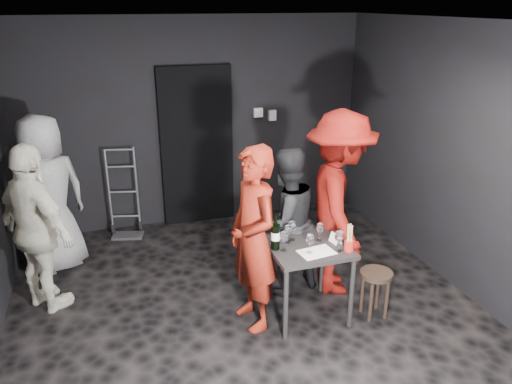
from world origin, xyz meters
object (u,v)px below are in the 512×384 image
object	(u,v)px
server_red	(253,226)
bystander_grey	(45,181)
bystander_cream	(35,220)
man_maroon	(340,181)
wine_bottle	(276,236)
breadstick_cup	(350,238)
hand_truck	(126,219)
woman_black	(285,220)
tasting_table	(307,253)
stool	(376,282)

from	to	relation	value
server_red	bystander_grey	size ratio (longest dim) A/B	0.95
server_red	bystander_cream	size ratio (longest dim) A/B	1.06
man_maroon	wine_bottle	bearing A→B (deg)	127.96
bystander_grey	breadstick_cup	bearing A→B (deg)	114.13
hand_truck	wine_bottle	world-z (taller)	hand_truck
woman_black	wine_bottle	xyz separation A→B (m)	(-0.28, -0.48, 0.09)
tasting_table	bystander_grey	xyz separation A→B (m)	(-2.33, 1.66, 0.39)
hand_truck	bystander_grey	distance (m)	1.34
hand_truck	tasting_table	xyz separation A→B (m)	(1.53, -2.33, 0.44)
tasting_table	server_red	distance (m)	0.61
tasting_table	server_red	bearing A→B (deg)	177.28
woman_black	bystander_cream	bearing A→B (deg)	-25.24
server_red	man_maroon	world-z (taller)	man_maroon
hand_truck	breadstick_cup	distance (m)	3.22
bystander_cream	breadstick_cup	distance (m)	2.90
tasting_table	woman_black	size ratio (longest dim) A/B	0.48
server_red	breadstick_cup	bearing A→B (deg)	61.90
server_red	wine_bottle	xyz separation A→B (m)	(0.20, -0.02, -0.11)
server_red	breadstick_cup	world-z (taller)	server_red
bystander_cream	bystander_grey	world-z (taller)	bystander_grey
bystander_grey	wine_bottle	bearing A→B (deg)	110.41
woman_black	wine_bottle	bearing A→B (deg)	44.14
bystander_cream	bystander_grey	bearing A→B (deg)	-42.95
server_red	bystander_cream	world-z (taller)	server_red
stool	hand_truck	bearing A→B (deg)	130.17
breadstick_cup	wine_bottle	bearing A→B (deg)	159.33
server_red	bystander_cream	bearing A→B (deg)	-124.89
hand_truck	man_maroon	size ratio (longest dim) A/B	0.48
hand_truck	wine_bottle	size ratio (longest dim) A/B	3.44
server_red	bystander_grey	world-z (taller)	bystander_grey
tasting_table	breadstick_cup	xyz separation A→B (m)	(0.31, -0.23, 0.22)
bystander_grey	breadstick_cup	size ratio (longest dim) A/B	7.61
stool	woman_black	world-z (taller)	woman_black
bystander_cream	bystander_grey	xyz separation A→B (m)	(0.05, 0.79, 0.11)
server_red	man_maroon	bearing A→B (deg)	97.99
woman_black	breadstick_cup	xyz separation A→B (m)	(0.34, -0.71, 0.08)
stool	breadstick_cup	world-z (taller)	breadstick_cup
wine_bottle	man_maroon	bearing A→B (deg)	24.33
man_maroon	breadstick_cup	bearing A→B (deg)	176.66
man_maroon	server_red	bearing A→B (deg)	122.28
tasting_table	wine_bottle	bearing A→B (deg)	179.97
hand_truck	bystander_cream	xyz separation A→B (m)	(-0.85, -1.46, 0.72)
stool	bystander_grey	size ratio (longest dim) A/B	0.23
bystander_grey	breadstick_cup	xyz separation A→B (m)	(2.64, -1.89, -0.17)
man_maroon	wine_bottle	world-z (taller)	man_maroon
hand_truck	woman_black	world-z (taller)	woman_black
server_red	breadstick_cup	xyz separation A→B (m)	(0.82, -0.26, -0.12)
tasting_table	wine_bottle	size ratio (longest dim) A/B	2.24
stool	woman_black	xyz separation A→B (m)	(-0.66, 0.70, 0.43)
server_red	wine_bottle	world-z (taller)	server_red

